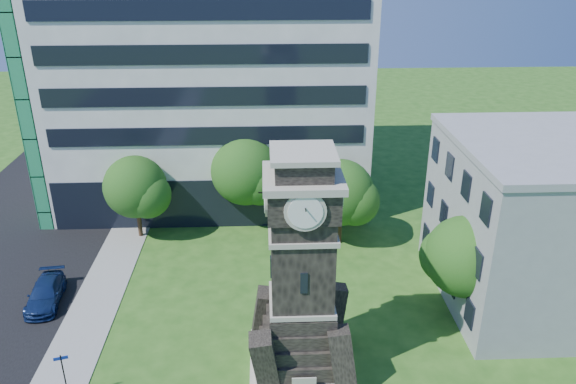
{
  "coord_description": "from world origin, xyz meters",
  "views": [
    {
      "loc": [
        1.28,
        -21.71,
        20.72
      ],
      "look_at": [
        2.58,
        8.03,
        7.53
      ],
      "focal_mm": 35.0,
      "sensor_mm": 36.0,
      "label": 1
    }
  ],
  "objects_px": {
    "clock_tower": "(302,282)",
    "park_bench": "(293,369)",
    "street_sign": "(64,373)",
    "car_street_north": "(46,293)"
  },
  "relations": [
    {
      "from": "clock_tower",
      "to": "park_bench",
      "type": "height_order",
      "value": "clock_tower"
    },
    {
      "from": "park_bench",
      "to": "street_sign",
      "type": "bearing_deg",
      "value": -178.99
    },
    {
      "from": "car_street_north",
      "to": "park_bench",
      "type": "distance_m",
      "value": 16.83
    },
    {
      "from": "park_bench",
      "to": "street_sign",
      "type": "relative_size",
      "value": 0.6
    },
    {
      "from": "car_street_north",
      "to": "street_sign",
      "type": "height_order",
      "value": "street_sign"
    },
    {
      "from": "clock_tower",
      "to": "street_sign",
      "type": "relative_size",
      "value": 4.38
    },
    {
      "from": "street_sign",
      "to": "clock_tower",
      "type": "bearing_deg",
      "value": -6.1
    },
    {
      "from": "car_street_north",
      "to": "park_bench",
      "type": "bearing_deg",
      "value": -31.75
    },
    {
      "from": "car_street_north",
      "to": "street_sign",
      "type": "xyz_separation_m",
      "value": [
        3.99,
        -8.49,
        1.08
      ]
    },
    {
      "from": "clock_tower",
      "to": "car_street_north",
      "type": "distance_m",
      "value": 17.53
    }
  ]
}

